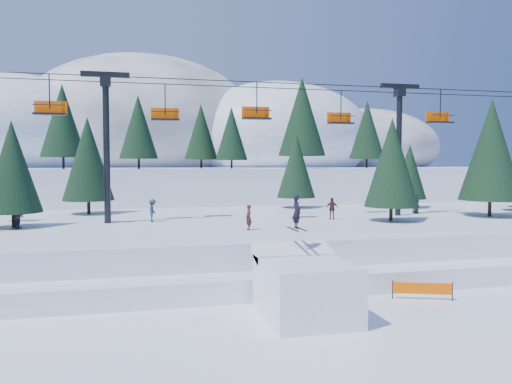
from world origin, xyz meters
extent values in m
plane|color=white|center=(0.00, 0.00, 0.00)|extent=(160.00, 160.00, 0.00)
cube|color=white|center=(0.00, 18.00, 1.25)|extent=(70.00, 22.00, 2.50)
cube|color=white|center=(0.00, 8.00, 0.55)|extent=(70.00, 6.00, 1.10)
cube|color=white|center=(0.00, 68.00, 3.00)|extent=(110.00, 60.00, 6.00)
ellipsoid|color=white|center=(-28.00, 72.00, 11.45)|extent=(36.00, 32.40, 19.80)
ellipsoid|color=#605B59|center=(-6.00, 78.00, 13.26)|extent=(44.00, 39.60, 26.40)
ellipsoid|color=white|center=(18.00, 70.00, 11.42)|extent=(34.00, 30.60, 19.72)
ellipsoid|color=#605B59|center=(38.00, 76.00, 10.12)|extent=(30.00, 27.00, 15.00)
cylinder|color=black|center=(-6.76, 40.31, 6.58)|extent=(0.26, 0.26, 1.16)
cone|color=#17341F|center=(-6.76, 40.31, 10.73)|extent=(4.32, 4.32, 7.14)
cylinder|color=black|center=(4.13, 41.63, 6.52)|extent=(0.26, 0.26, 1.04)
cone|color=#17341F|center=(4.13, 41.63, 10.23)|extent=(3.86, 3.86, 6.38)
cylinder|color=black|center=(12.89, 41.26, 6.78)|extent=(0.26, 0.26, 1.57)
cone|color=#17341F|center=(12.89, 41.26, 12.39)|extent=(5.83, 5.83, 9.64)
cylinder|color=black|center=(-15.00, 42.10, 6.67)|extent=(0.26, 0.26, 1.34)
cone|color=#17341F|center=(-15.00, 42.10, 11.44)|extent=(4.96, 4.96, 8.20)
cylinder|color=black|center=(22.79, 43.65, 6.62)|extent=(0.26, 0.26, 1.25)
cone|color=#17341F|center=(22.79, 43.65, 11.08)|extent=(4.63, 4.63, 7.66)
cylinder|color=black|center=(0.88, 44.99, 6.56)|extent=(0.26, 0.26, 1.13)
cone|color=#17341F|center=(0.88, 44.99, 10.59)|extent=(4.19, 4.19, 6.93)
cube|color=white|center=(-0.10, 2.36, 1.22)|extent=(3.59, 4.44, 2.43)
cube|color=white|center=(-0.10, 4.26, 2.48)|extent=(3.59, 1.55, 0.87)
imported|color=black|center=(0.00, 3.96, 4.40)|extent=(0.41, 0.59, 1.54)
cube|color=black|center=(-0.20, 3.96, 3.61)|extent=(0.11, 1.65, 0.03)
cube|color=black|center=(0.20, 3.96, 3.61)|extent=(0.11, 1.65, 0.03)
cylinder|color=black|center=(-9.00, 18.00, 7.50)|extent=(0.44, 0.44, 10.00)
cube|color=black|center=(-9.00, 18.00, 12.60)|extent=(3.20, 0.35, 0.35)
cube|color=black|center=(-9.00, 18.00, 12.15)|extent=(0.70, 0.70, 0.70)
cylinder|color=black|center=(13.00, 18.00, 7.50)|extent=(0.44, 0.44, 10.00)
cube|color=black|center=(13.00, 18.00, 12.60)|extent=(3.20, 0.35, 0.35)
cube|color=black|center=(13.00, 18.00, 12.15)|extent=(0.70, 0.70, 0.70)
cylinder|color=black|center=(2.00, 16.80, 12.30)|extent=(46.00, 0.06, 0.06)
cylinder|color=black|center=(2.00, 19.20, 12.30)|extent=(46.00, 0.06, 0.06)
cylinder|color=black|center=(-12.38, 16.80, 11.20)|extent=(0.08, 0.08, 2.20)
cube|color=black|center=(-12.38, 16.80, 9.75)|extent=(2.00, 0.75, 0.12)
cube|color=#FB5901|center=(-12.38, 17.18, 10.20)|extent=(2.00, 0.10, 0.85)
cylinder|color=black|center=(-12.38, 16.45, 10.30)|extent=(2.00, 0.06, 0.06)
cylinder|color=black|center=(-4.96, 19.20, 11.20)|extent=(0.08, 0.08, 2.20)
cube|color=black|center=(-4.96, 19.20, 9.75)|extent=(2.00, 0.75, 0.12)
cube|color=#FB5901|center=(-4.96, 19.58, 10.20)|extent=(2.00, 0.10, 0.85)
cylinder|color=black|center=(-4.96, 18.85, 10.30)|extent=(2.00, 0.06, 0.06)
cylinder|color=black|center=(1.25, 16.80, 11.20)|extent=(0.08, 0.08, 2.20)
cube|color=black|center=(1.25, 16.80, 9.75)|extent=(2.00, 0.75, 0.12)
cube|color=#FB5901|center=(1.25, 17.18, 10.20)|extent=(2.00, 0.10, 0.85)
cylinder|color=black|center=(1.25, 16.45, 10.30)|extent=(2.00, 0.06, 0.06)
cylinder|color=black|center=(8.62, 19.20, 11.20)|extent=(0.08, 0.08, 2.20)
cube|color=black|center=(8.62, 19.20, 9.75)|extent=(2.00, 0.75, 0.12)
cube|color=#FB5901|center=(8.62, 19.58, 10.20)|extent=(2.00, 0.10, 0.85)
cylinder|color=black|center=(8.62, 18.85, 10.30)|extent=(2.00, 0.06, 0.06)
cylinder|color=black|center=(15.81, 16.80, 11.20)|extent=(0.08, 0.08, 2.20)
cube|color=black|center=(15.81, 16.80, 9.75)|extent=(2.00, 0.75, 0.12)
cube|color=#FB5901|center=(15.81, 17.18, 10.20)|extent=(2.00, 0.10, 0.85)
cylinder|color=black|center=(15.81, 16.45, 10.30)|extent=(2.00, 0.06, 0.06)
cylinder|color=black|center=(19.58, 15.71, 3.13)|extent=(0.26, 0.26, 1.26)
cone|color=#17341F|center=(19.58, 15.71, 7.65)|extent=(4.70, 4.70, 7.77)
cylinder|color=black|center=(17.59, 24.11, 2.91)|extent=(0.26, 0.26, 0.83)
cone|color=#17341F|center=(17.59, 24.11, 5.88)|extent=(3.08, 3.08, 5.09)
cylinder|color=black|center=(-10.86, 25.05, 3.05)|extent=(0.26, 0.26, 1.10)
cone|color=#17341F|center=(-10.86, 25.05, 7.00)|extent=(4.10, 4.10, 6.79)
cylinder|color=black|center=(7.35, 26.51, 2.98)|extent=(0.26, 0.26, 0.96)
cone|color=#17341F|center=(7.35, 26.51, 6.39)|extent=(3.55, 3.55, 5.88)
cylinder|color=black|center=(-14.72, 16.98, 2.98)|extent=(0.26, 0.26, 0.96)
cone|color=#17341F|center=(-14.72, 16.98, 6.40)|extent=(3.56, 3.56, 5.89)
cylinder|color=black|center=(10.56, 14.63, 3.01)|extent=(0.26, 0.26, 1.03)
cone|color=#17341F|center=(10.56, 14.63, 6.68)|extent=(3.82, 3.82, 6.31)
imported|color=#283C4E|center=(-5.97, 18.02, 3.30)|extent=(0.81, 1.15, 1.61)
imported|color=#442222|center=(6.87, 16.56, 3.30)|extent=(0.99, 0.54, 1.60)
imported|color=#1B3527|center=(15.38, 19.32, 3.29)|extent=(0.55, 0.80, 1.59)
imported|color=#2F2037|center=(-14.21, 16.29, 3.28)|extent=(0.75, 0.88, 1.56)
imported|color=#431E18|center=(-0.37, 12.26, 3.27)|extent=(0.44, 0.61, 1.55)
cylinder|color=black|center=(5.03, 4.25, 0.45)|extent=(0.06, 0.06, 0.90)
cylinder|color=black|center=(7.64, 3.26, 0.45)|extent=(0.06, 0.06, 0.90)
cube|color=#FB5901|center=(6.33, 3.75, 0.55)|extent=(2.63, 1.04, 0.55)
cylinder|color=black|center=(10.80, 5.08, 0.45)|extent=(0.06, 0.06, 0.90)
cube|color=#FB5901|center=(12.19, 5.26, 0.55)|extent=(2.78, 0.41, 0.55)
camera|label=1|loc=(-7.05, -17.49, 6.56)|focal=35.00mm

